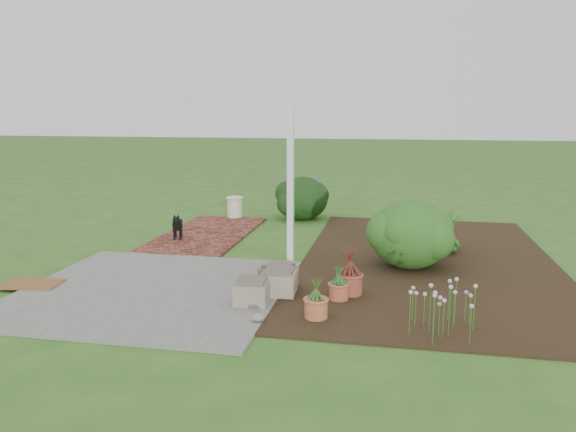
% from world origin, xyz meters
% --- Properties ---
extents(ground, '(80.00, 80.00, 0.00)m').
position_xyz_m(ground, '(0.00, 0.00, 0.00)').
color(ground, '#316620').
rests_on(ground, ground).
extents(concrete_patio, '(3.50, 3.50, 0.04)m').
position_xyz_m(concrete_patio, '(-1.25, -1.75, 0.02)').
color(concrete_patio, '#5F5F5C').
rests_on(concrete_patio, ground).
extents(brick_path, '(1.60, 3.50, 0.04)m').
position_xyz_m(brick_path, '(-1.70, 1.75, 0.02)').
color(brick_path, '#5A221C').
rests_on(brick_path, ground).
extents(garden_bed, '(4.00, 7.00, 0.03)m').
position_xyz_m(garden_bed, '(2.50, 0.50, 0.01)').
color(garden_bed, black).
rests_on(garden_bed, ground).
extents(veranda_post, '(0.10, 0.10, 2.50)m').
position_xyz_m(veranda_post, '(0.30, 0.10, 1.25)').
color(veranda_post, white).
rests_on(veranda_post, ground).
extents(stone_trough_near, '(0.43, 0.43, 0.27)m').
position_xyz_m(stone_trough_near, '(0.22, -2.06, 0.18)').
color(stone_trough_near, gray).
rests_on(stone_trough_near, concrete_patio).
extents(stone_trough_mid, '(0.46, 0.46, 0.29)m').
position_xyz_m(stone_trough_mid, '(0.48, -1.62, 0.18)').
color(stone_trough_mid, gray).
rests_on(stone_trough_mid, concrete_patio).
extents(stone_trough_far, '(0.53, 0.53, 0.28)m').
position_xyz_m(stone_trough_far, '(0.40, -1.34, 0.18)').
color(stone_trough_far, gray).
rests_on(stone_trough_far, concrete_patio).
extents(coir_doormat, '(0.83, 0.59, 0.02)m').
position_xyz_m(coir_doormat, '(-2.98, -1.92, 0.05)').
color(coir_doormat, brown).
rests_on(coir_doormat, concrete_patio).
extents(black_dog, '(0.27, 0.52, 0.46)m').
position_xyz_m(black_dog, '(-2.07, 1.16, 0.31)').
color(black_dog, black).
rests_on(black_dog, brick_path).
extents(cream_ceramic_urn, '(0.35, 0.35, 0.45)m').
position_xyz_m(cream_ceramic_urn, '(-1.64, 3.48, 0.26)').
color(cream_ceramic_urn, beige).
rests_on(cream_ceramic_urn, brick_path).
extents(evergreen_shrub, '(1.54, 1.54, 1.07)m').
position_xyz_m(evergreen_shrub, '(2.19, 0.13, 0.57)').
color(evergreen_shrub, '#14401B').
rests_on(evergreen_shrub, garden_bed).
extents(agapanthus_clump_back, '(1.01, 1.01, 0.87)m').
position_xyz_m(agapanthus_clump_back, '(2.77, 1.18, 0.47)').
color(agapanthus_clump_back, '#1B3710').
rests_on(agapanthus_clump_back, garden_bed).
extents(agapanthus_clump_front, '(0.90, 0.90, 0.74)m').
position_xyz_m(agapanthus_clump_front, '(2.61, 2.04, 0.40)').
color(agapanthus_clump_front, '#133F15').
rests_on(agapanthus_clump_front, garden_bed).
extents(pink_flower_patch, '(0.94, 0.94, 0.56)m').
position_xyz_m(pink_flower_patch, '(2.49, -2.52, 0.31)').
color(pink_flower_patch, '#113D0F').
rests_on(pink_flower_patch, garden_bed).
extents(terracotta_pot_bronze, '(0.44, 0.44, 0.27)m').
position_xyz_m(terracotta_pot_bronze, '(1.39, -1.42, 0.16)').
color(terracotta_pot_bronze, brown).
rests_on(terracotta_pot_bronze, garden_bed).
extents(terracotta_pot_small_left, '(0.29, 0.29, 0.21)m').
position_xyz_m(terracotta_pot_small_left, '(1.27, -1.67, 0.13)').
color(terracotta_pot_small_left, '#B1573B').
rests_on(terracotta_pot_small_left, garden_bed).
extents(terracotta_pot_small_right, '(0.30, 0.30, 0.23)m').
position_xyz_m(terracotta_pot_small_right, '(1.08, -2.37, 0.15)').
color(terracotta_pot_small_right, '#B5653D').
rests_on(terracotta_pot_small_right, garden_bed).
extents(purple_flowering_bush, '(1.37, 1.37, 0.98)m').
position_xyz_m(purple_flowering_bush, '(-0.14, 3.79, 0.49)').
color(purple_flowering_bush, black).
rests_on(purple_flowering_bush, ground).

